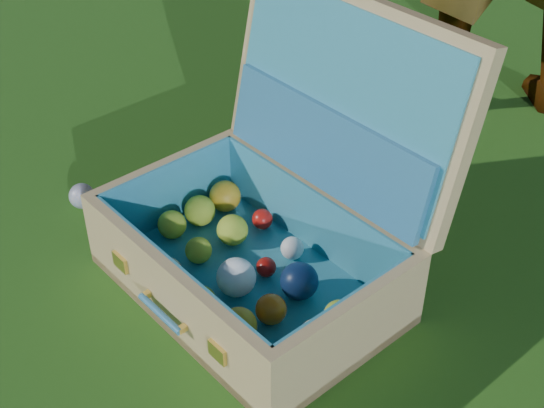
{
  "coord_description": "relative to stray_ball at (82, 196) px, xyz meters",
  "views": [
    {
      "loc": [
        0.91,
        -1.06,
        1.13
      ],
      "look_at": [
        0.14,
        -0.07,
        0.18
      ],
      "focal_mm": 50.0,
      "sensor_mm": 36.0,
      "label": 1
    }
  ],
  "objects": [
    {
      "name": "stray_ball",
      "position": [
        0.0,
        0.0,
        0.0
      ],
      "size": [
        0.06,
        0.06,
        0.06
      ],
      "primitive_type": "sphere",
      "color": "#4771B9",
      "rests_on": "ground"
    },
    {
      "name": "suitcase",
      "position": [
        0.52,
        0.11,
        0.14
      ],
      "size": [
        0.7,
        0.64,
        0.58
      ],
      "rotation": [
        0.0,
        0.0,
        -0.19
      ],
      "color": "tan",
      "rests_on": "ground"
    },
    {
      "name": "ground",
      "position": [
        0.37,
        0.17,
        -0.03
      ],
      "size": [
        60.0,
        60.0,
        0.0
      ],
      "primitive_type": "plane",
      "color": "#215114",
      "rests_on": "ground"
    }
  ]
}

